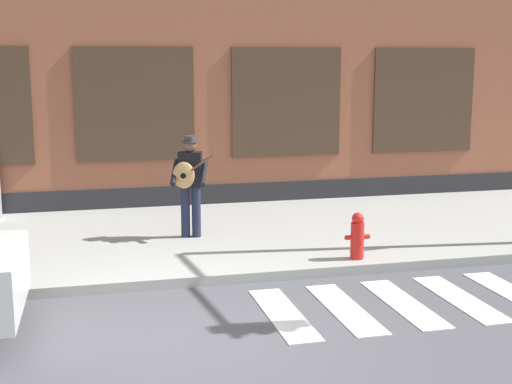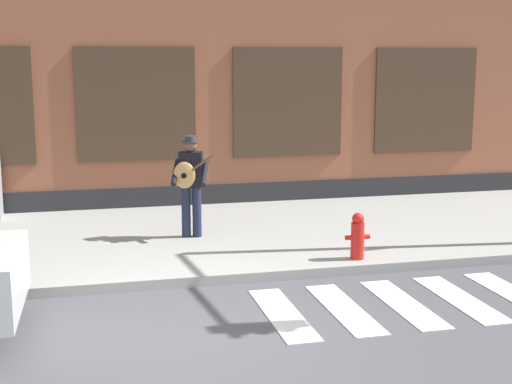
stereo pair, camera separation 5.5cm
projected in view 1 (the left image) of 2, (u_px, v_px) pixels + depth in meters
name	position (u px, v px, depth m)	size (l,w,h in m)	color
ground_plane	(189.00, 339.00, 7.93)	(160.00, 160.00, 0.00)	#4C4C51
sidewalk	(151.00, 240.00, 12.01)	(28.00, 4.99, 0.15)	#9E9E99
building_backdrop	(127.00, 63.00, 15.76)	(28.00, 4.06, 6.04)	#99563D
crosswalk	(460.00, 298.00, 9.26)	(5.20, 1.90, 0.01)	silver
busker	(189.00, 180.00, 11.75)	(0.72, 0.66, 1.69)	#1E233D
fire_hydrant	(357.00, 236.00, 10.56)	(0.38, 0.20, 0.70)	red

